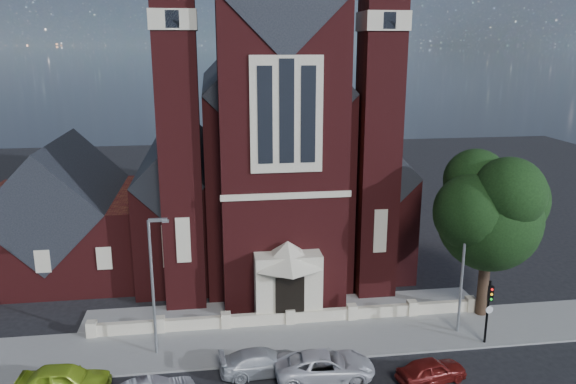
# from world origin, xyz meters

# --- Properties ---
(ground) EXTENTS (120.00, 120.00, 0.00)m
(ground) POSITION_xyz_m (0.00, 15.00, 0.00)
(ground) COLOR black
(ground) RESTS_ON ground
(pavement_strip) EXTENTS (60.00, 5.00, 0.12)m
(pavement_strip) POSITION_xyz_m (0.00, 4.50, 0.00)
(pavement_strip) COLOR gray
(pavement_strip) RESTS_ON ground
(forecourt_paving) EXTENTS (26.00, 3.00, 0.14)m
(forecourt_paving) POSITION_xyz_m (0.00, 8.50, 0.00)
(forecourt_paving) COLOR gray
(forecourt_paving) RESTS_ON ground
(forecourt_wall) EXTENTS (24.00, 0.40, 0.90)m
(forecourt_wall) POSITION_xyz_m (0.00, 6.50, 0.00)
(forecourt_wall) COLOR #BFB698
(forecourt_wall) RESTS_ON ground
(church) EXTENTS (20.01, 34.90, 29.20)m
(church) POSITION_xyz_m (-0.00, 22.94, 8.19)
(church) COLOR #471313
(church) RESTS_ON ground
(parish_hall) EXTENTS (12.00, 12.20, 10.24)m
(parish_hall) POSITION_xyz_m (-16.00, 18.00, 4.01)
(parish_hall) COLOR #471313
(parish_hall) RESTS_ON ground
(street_tree) EXTENTS (6.40, 6.60, 10.70)m
(street_tree) POSITION_xyz_m (12.60, 5.71, 6.96)
(street_tree) COLOR black
(street_tree) RESTS_ON ground
(street_lamp_left) EXTENTS (1.16, 0.22, 8.09)m
(street_lamp_left) POSITION_xyz_m (-7.91, 4.00, 4.60)
(street_lamp_left) COLOR gray
(street_lamp_left) RESTS_ON ground
(street_lamp_right) EXTENTS (1.16, 0.22, 8.09)m
(street_lamp_right) POSITION_xyz_m (10.09, 4.00, 4.60)
(street_lamp_right) COLOR gray
(street_lamp_right) RESTS_ON ground
(traffic_signal) EXTENTS (0.28, 0.42, 4.00)m
(traffic_signal) POSITION_xyz_m (11.00, 2.43, 2.58)
(traffic_signal) COLOR black
(traffic_signal) RESTS_ON ground
(car_lime_van) EXTENTS (4.62, 2.08, 1.54)m
(car_lime_van) POSITION_xyz_m (-12.24, 0.88, 0.77)
(car_lime_van) COLOR #97BB25
(car_lime_van) RESTS_ON ground
(car_silver_b) EXTENTS (4.71, 2.25, 1.33)m
(car_silver_b) POSITION_xyz_m (-2.23, 1.33, 0.66)
(car_silver_b) COLOR #A7ABAF
(car_silver_b) RESTS_ON ground
(car_white_suv) EXTENTS (5.33, 2.55, 1.47)m
(car_white_suv) POSITION_xyz_m (0.97, 0.38, 0.73)
(car_white_suv) COLOR silver
(car_white_suv) RESTS_ON ground
(car_dark_red) EXTENTS (3.99, 2.28, 1.28)m
(car_dark_red) POSITION_xyz_m (6.42, -0.67, 0.64)
(car_dark_red) COLOR maroon
(car_dark_red) RESTS_ON ground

